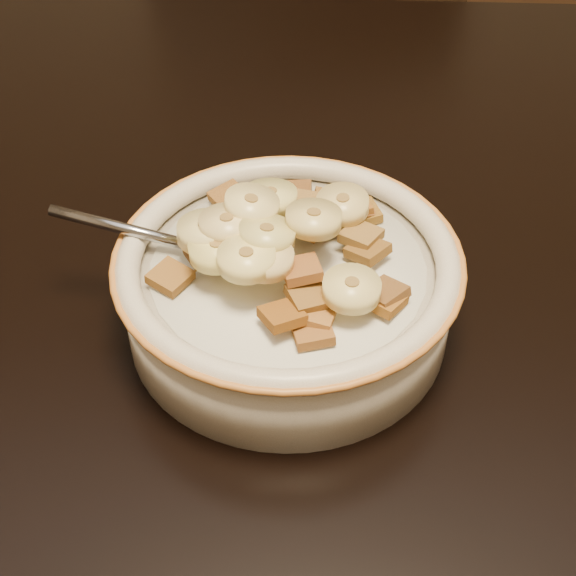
{
  "coord_description": "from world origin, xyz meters",
  "views": [
    {
      "loc": [
        0.03,
        -0.37,
        1.1
      ],
      "look_at": [
        0.02,
        -0.02,
        0.78
      ],
      "focal_mm": 50.0,
      "sensor_mm": 36.0,
      "label": 1
    }
  ],
  "objects_px": {
    "cereal_bowl": "(288,297)",
    "spoon": "(236,256)",
    "table": "(259,318)",
    "chair": "(311,197)"
  },
  "relations": [
    {
      "from": "cereal_bowl",
      "to": "spoon",
      "type": "distance_m",
      "value": 0.04
    },
    {
      "from": "cereal_bowl",
      "to": "table",
      "type": "bearing_deg",
      "value": 128.82
    },
    {
      "from": "table",
      "to": "spoon",
      "type": "distance_m",
      "value": 0.07
    },
    {
      "from": "chair",
      "to": "spoon",
      "type": "xyz_separation_m",
      "value": [
        -0.05,
        -0.49,
        0.32
      ]
    },
    {
      "from": "chair",
      "to": "cereal_bowl",
      "type": "height_order",
      "value": "chair"
    },
    {
      "from": "chair",
      "to": "cereal_bowl",
      "type": "distance_m",
      "value": 0.58
    },
    {
      "from": "spoon",
      "to": "cereal_bowl",
      "type": "bearing_deg",
      "value": 90.0
    },
    {
      "from": "chair",
      "to": "spoon",
      "type": "distance_m",
      "value": 0.59
    },
    {
      "from": "chair",
      "to": "spoon",
      "type": "relative_size",
      "value": 20.77
    },
    {
      "from": "table",
      "to": "cereal_bowl",
      "type": "xyz_separation_m",
      "value": [
        0.02,
        -0.02,
        0.04
      ]
    }
  ]
}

